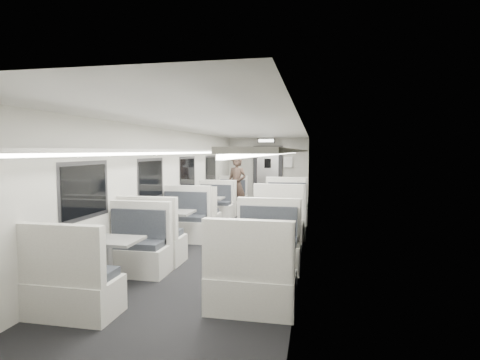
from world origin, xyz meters
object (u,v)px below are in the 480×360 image
at_px(booth_left_d, 109,264).
at_px(booth_left_a, 227,200).
at_px(booth_right_a, 290,203).
at_px(booth_left_b, 207,211).
at_px(booth_right_d, 260,261).
at_px(passenger, 237,185).
at_px(booth_left_c, 170,230).
at_px(booth_right_c, 276,231).
at_px(booth_right_b, 283,213).
at_px(vestibule_door, 268,174).
at_px(exit_sign, 266,141).

bearing_deg(booth_left_d, booth_left_a, 90.00).
distance_m(booth_left_d, booth_right_a, 6.98).
bearing_deg(booth_left_b, booth_left_d, -90.00).
relative_size(booth_right_d, passenger, 1.22).
relative_size(booth_left_b, booth_left_c, 0.93).
bearing_deg(booth_right_c, booth_left_c, -167.93).
relative_size(booth_left_c, booth_right_d, 1.02).
relative_size(booth_left_b, booth_right_b, 0.90).
relative_size(booth_right_c, passenger, 1.14).
bearing_deg(passenger, vestibule_door, 98.54).
relative_size(booth_left_d, passenger, 1.19).
bearing_deg(booth_right_a, booth_right_d, -90.00).
xyz_separation_m(booth_left_d, booth_right_b, (2.00, 4.45, 0.03)).
distance_m(vestibule_door, exit_sign, 1.33).
distance_m(booth_right_c, vestibule_door, 6.89).
bearing_deg(passenger, booth_right_c, -47.53).
bearing_deg(vestibule_door, booth_left_c, -97.90).
bearing_deg(vestibule_door, booth_right_b, -78.54).
bearing_deg(booth_right_b, booth_left_c, -131.30).
height_order(booth_right_d, vestibule_door, vestibule_door).
height_order(booth_left_b, booth_right_b, booth_right_b).
relative_size(booth_right_b, booth_right_c, 1.13).
distance_m(booth_left_c, booth_right_b, 3.03).
xyz_separation_m(booth_right_a, vestibule_door, (-1.00, 2.69, 0.69)).
bearing_deg(booth_left_a, booth_left_d, -90.00).
distance_m(booth_right_b, exit_sign, 4.93).
height_order(booth_left_d, booth_right_b, booth_right_b).
xyz_separation_m(booth_right_c, booth_right_d, (0.00, -2.05, 0.02)).
xyz_separation_m(booth_left_d, passenger, (0.40, 6.54, 0.51)).
bearing_deg(booth_right_c, vestibule_door, 98.39).
bearing_deg(booth_right_c, booth_right_b, 90.00).
relative_size(booth_right_d, vestibule_door, 1.02).
height_order(booth_left_a, vestibule_door, vestibule_door).
xyz_separation_m(booth_left_c, passenger, (0.40, 4.37, 0.49)).
distance_m(booth_left_a, booth_left_b, 2.23).
distance_m(booth_left_c, booth_left_d, 2.17).
height_order(booth_right_c, vestibule_door, vestibule_door).
bearing_deg(booth_right_b, exit_sign, 102.68).
xyz_separation_m(booth_left_a, booth_right_b, (2.00, -2.53, 0.05)).
bearing_deg(exit_sign, booth_left_d, -96.42).
height_order(booth_left_c, booth_right_c, booth_left_c).
distance_m(booth_left_c, booth_right_d, 2.57).
xyz_separation_m(booth_left_a, booth_right_a, (2.00, -0.28, -0.00)).
height_order(booth_left_b, exit_sign, exit_sign).
bearing_deg(booth_right_c, exit_sign, 99.03).
xyz_separation_m(booth_left_b, vestibule_door, (1.00, 4.64, 0.68)).
bearing_deg(booth_right_b, booth_right_d, -90.00).
xyz_separation_m(booth_right_b, booth_right_c, (0.00, -1.85, -0.05)).
relative_size(booth_right_a, passenger, 1.12).
bearing_deg(booth_right_c, booth_right_a, 90.00).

